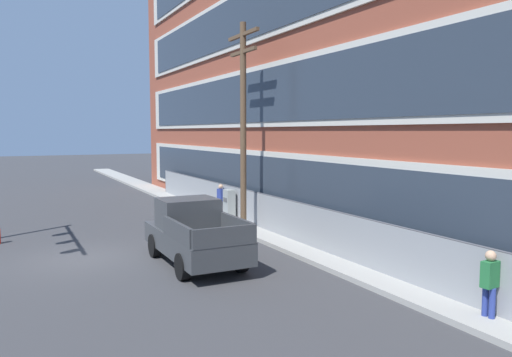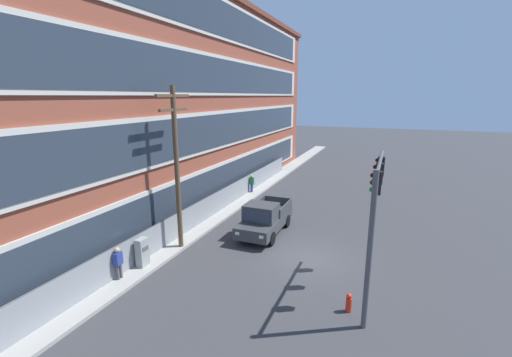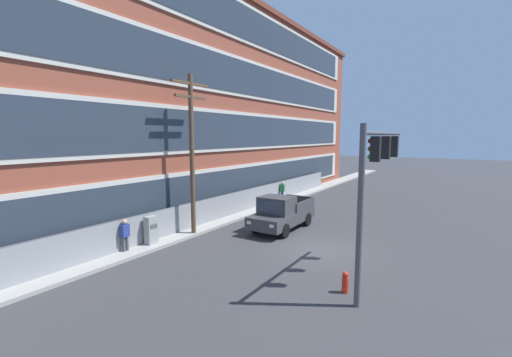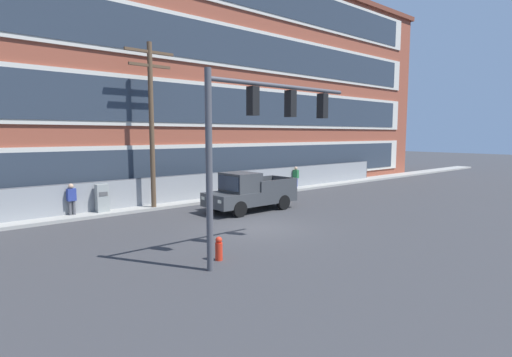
{
  "view_description": "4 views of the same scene",
  "coord_description": "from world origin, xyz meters",
  "px_view_note": "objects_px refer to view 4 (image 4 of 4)",
  "views": [
    {
      "loc": [
        17.57,
        -2.18,
        4.33
      ],
      "look_at": [
        3.67,
        4.83,
        2.86
      ],
      "focal_mm": 35.0,
      "sensor_mm": 36.0,
      "label": 1
    },
    {
      "loc": [
        -16.3,
        -3.62,
        8.32
      ],
      "look_at": [
        2.79,
        4.03,
        3.33
      ],
      "focal_mm": 24.0,
      "sensor_mm": 36.0,
      "label": 2
    },
    {
      "loc": [
        -15.39,
        -6.09,
        5.57
      ],
      "look_at": [
        2.22,
        5.02,
        2.96
      ],
      "focal_mm": 24.0,
      "sensor_mm": 36.0,
      "label": 3
    },
    {
      "loc": [
        -11.15,
        -12.91,
        4.07
      ],
      "look_at": [
        3.62,
        4.26,
        1.56
      ],
      "focal_mm": 28.0,
      "sensor_mm": 36.0,
      "label": 4
    }
  ],
  "objects_px": {
    "pedestrian_near_cabinet": "(72,198)",
    "utility_pole_near_corner": "(151,118)",
    "pickup_truck_dark_grey": "(249,193)",
    "electrical_cabinet": "(102,200)",
    "pedestrian_by_fence": "(296,176)",
    "traffic_signal_mast": "(260,124)",
    "fire_hydrant": "(219,249)"
  },
  "relations": [
    {
      "from": "pedestrian_near_cabinet",
      "to": "utility_pole_near_corner",
      "type": "bearing_deg",
      "value": -8.96
    },
    {
      "from": "pickup_truck_dark_grey",
      "to": "pedestrian_near_cabinet",
      "type": "bearing_deg",
      "value": 151.43
    },
    {
      "from": "utility_pole_near_corner",
      "to": "electrical_cabinet",
      "type": "xyz_separation_m",
      "value": [
        -2.59,
        0.47,
        -4.14
      ]
    },
    {
      "from": "utility_pole_near_corner",
      "to": "pedestrian_near_cabinet",
      "type": "bearing_deg",
      "value": 171.04
    },
    {
      "from": "electrical_cabinet",
      "to": "pedestrian_by_fence",
      "type": "bearing_deg",
      "value": 0.45
    },
    {
      "from": "electrical_cabinet",
      "to": "pedestrian_by_fence",
      "type": "xyz_separation_m",
      "value": [
        14.26,
        0.11,
        0.19
      ]
    },
    {
      "from": "traffic_signal_mast",
      "to": "utility_pole_near_corner",
      "type": "relative_size",
      "value": 0.7
    },
    {
      "from": "traffic_signal_mast",
      "to": "electrical_cabinet",
      "type": "distance_m",
      "value": 11.2
    },
    {
      "from": "utility_pole_near_corner",
      "to": "pedestrian_by_fence",
      "type": "xyz_separation_m",
      "value": [
        11.68,
        0.58,
        -3.95
      ]
    },
    {
      "from": "utility_pole_near_corner",
      "to": "electrical_cabinet",
      "type": "relative_size",
      "value": 5.64
    },
    {
      "from": "fire_hydrant",
      "to": "pedestrian_by_fence",
      "type": "bearing_deg",
      "value": 35.38
    },
    {
      "from": "utility_pole_near_corner",
      "to": "pedestrian_near_cabinet",
      "type": "relative_size",
      "value": 5.22
    },
    {
      "from": "pickup_truck_dark_grey",
      "to": "utility_pole_near_corner",
      "type": "height_order",
      "value": "utility_pole_near_corner"
    },
    {
      "from": "utility_pole_near_corner",
      "to": "pedestrian_by_fence",
      "type": "relative_size",
      "value": 5.22
    },
    {
      "from": "traffic_signal_mast",
      "to": "pedestrian_by_fence",
      "type": "height_order",
      "value": "traffic_signal_mast"
    },
    {
      "from": "electrical_cabinet",
      "to": "pickup_truck_dark_grey",
      "type": "bearing_deg",
      "value": -32.66
    },
    {
      "from": "traffic_signal_mast",
      "to": "pedestrian_near_cabinet",
      "type": "relative_size",
      "value": 3.64
    },
    {
      "from": "traffic_signal_mast",
      "to": "pickup_truck_dark_grey",
      "type": "xyz_separation_m",
      "value": [
        4.89,
        6.47,
        -3.41
      ]
    },
    {
      "from": "pedestrian_near_cabinet",
      "to": "pedestrian_by_fence",
      "type": "bearing_deg",
      "value": -0.18
    },
    {
      "from": "pedestrian_near_cabinet",
      "to": "fire_hydrant",
      "type": "bearing_deg",
      "value": -80.88
    },
    {
      "from": "pedestrian_near_cabinet",
      "to": "electrical_cabinet",
      "type": "bearing_deg",
      "value": -6.5
    },
    {
      "from": "pickup_truck_dark_grey",
      "to": "utility_pole_near_corner",
      "type": "bearing_deg",
      "value": 136.15
    },
    {
      "from": "electrical_cabinet",
      "to": "traffic_signal_mast",
      "type": "bearing_deg",
      "value": -82.33
    },
    {
      "from": "pedestrian_by_fence",
      "to": "fire_hydrant",
      "type": "height_order",
      "value": "pedestrian_by_fence"
    },
    {
      "from": "fire_hydrant",
      "to": "utility_pole_near_corner",
      "type": "bearing_deg",
      "value": 75.77
    },
    {
      "from": "pedestrian_near_cabinet",
      "to": "fire_hydrant",
      "type": "xyz_separation_m",
      "value": [
        1.61,
        -10.04,
        -0.59
      ]
    },
    {
      "from": "traffic_signal_mast",
      "to": "electrical_cabinet",
      "type": "bearing_deg",
      "value": 97.67
    },
    {
      "from": "traffic_signal_mast",
      "to": "fire_hydrant",
      "type": "relative_size",
      "value": 7.88
    },
    {
      "from": "pedestrian_near_cabinet",
      "to": "pedestrian_by_fence",
      "type": "xyz_separation_m",
      "value": [
        15.67,
        -0.05,
        0.0
      ]
    },
    {
      "from": "pickup_truck_dark_grey",
      "to": "electrical_cabinet",
      "type": "bearing_deg",
      "value": 147.34
    },
    {
      "from": "pedestrian_by_fence",
      "to": "fire_hydrant",
      "type": "distance_m",
      "value": 17.26
    },
    {
      "from": "traffic_signal_mast",
      "to": "pedestrian_by_fence",
      "type": "bearing_deg",
      "value": 39.58
    }
  ]
}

